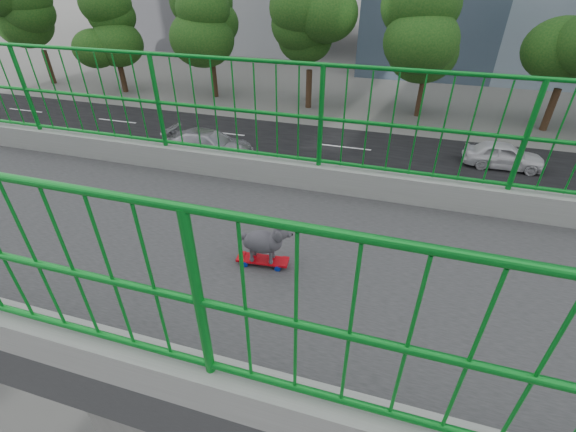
% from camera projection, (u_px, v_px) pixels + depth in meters
% --- Properties ---
extents(road, '(18.00, 90.00, 0.02)m').
position_uv_depth(road, '(325.00, 196.00, 18.23)').
color(road, black).
rests_on(road, ground).
extents(footbridge, '(3.00, 24.00, 7.00)m').
position_uv_depth(footbridge, '(136.00, 338.00, 4.96)').
color(footbridge, '#2D2D2F').
rests_on(footbridge, ground).
extents(railing, '(3.00, 24.00, 1.42)m').
position_uv_depth(railing, '(92.00, 206.00, 3.86)').
color(railing, gray).
rests_on(railing, footbridge).
extents(street_trees, '(5.30, 60.40, 7.26)m').
position_uv_depth(street_trees, '(384.00, 43.00, 25.81)').
color(street_trees, black).
rests_on(street_trees, ground).
extents(skateboard, '(0.18, 0.47, 0.06)m').
position_uv_depth(skateboard, '(263.00, 260.00, 3.42)').
color(skateboard, red).
rests_on(skateboard, footbridge).
extents(poodle, '(0.22, 0.47, 0.39)m').
position_uv_depth(poodle, '(265.00, 240.00, 3.29)').
color(poodle, '#28262A').
rests_on(poodle, skateboard).
extents(car_0, '(1.67, 4.16, 1.42)m').
position_uv_depth(car_0, '(13.00, 229.00, 14.79)').
color(car_0, black).
rests_on(car_0, ground).
extents(car_2, '(2.25, 4.87, 1.35)m').
position_uv_depth(car_2, '(27.00, 147.00, 21.36)').
color(car_2, black).
rests_on(car_2, ground).
extents(car_3, '(2.05, 5.04, 1.46)m').
position_uv_depth(car_3, '(210.00, 144.00, 21.62)').
color(car_3, '#A7A7AD').
rests_on(car_3, ground).
extents(car_4, '(1.60, 3.98, 1.36)m').
position_uv_depth(car_4, '(504.00, 155.00, 20.50)').
color(car_4, silver).
rests_on(car_4, ground).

